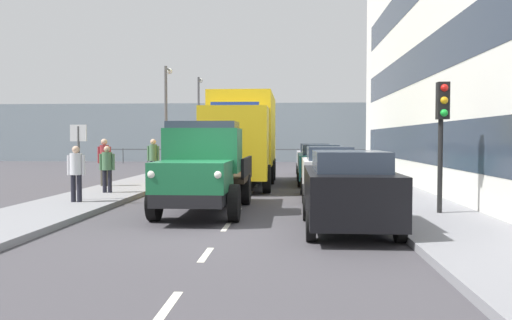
% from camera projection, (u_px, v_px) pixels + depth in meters
% --- Properties ---
extents(ground_plane, '(80.00, 80.00, 0.00)m').
position_uv_depth(ground_plane, '(256.00, 186.00, 21.46)').
color(ground_plane, '#423F44').
extents(sidewalk_left, '(2.54, 39.32, 0.15)m').
position_uv_depth(sidewalk_left, '(375.00, 185.00, 21.13)').
color(sidewalk_left, gray).
rests_on(sidewalk_left, ground_plane).
extents(sidewalk_right, '(2.54, 39.32, 0.15)m').
position_uv_depth(sidewalk_right, '(141.00, 184.00, 21.79)').
color(sidewalk_right, gray).
rests_on(sidewalk_right, ground_plane).
extents(road_centreline_markings, '(0.12, 35.13, 0.01)m').
position_uv_depth(road_centreline_markings, '(255.00, 188.00, 20.54)').
color(road_centreline_markings, silver).
rests_on(road_centreline_markings, ground_plane).
extents(building_terrace, '(6.91, 25.66, 12.12)m').
position_uv_depth(building_terrace, '(510.00, 30.00, 19.23)').
color(building_terrace, silver).
rests_on(building_terrace, ground_plane).
extents(sea_horizon, '(80.00, 0.80, 5.00)m').
position_uv_depth(sea_horizon, '(274.00, 133.00, 43.94)').
color(sea_horizon, '#84939E').
rests_on(sea_horizon, ground_plane).
extents(seawall_railing, '(28.08, 0.08, 1.20)m').
position_uv_depth(seawall_railing, '(272.00, 152.00, 40.42)').
color(seawall_railing, '#4C5156').
rests_on(seawall_railing, ground_plane).
extents(truck_vintage_green, '(2.17, 5.64, 2.43)m').
position_uv_depth(truck_vintage_green, '(203.00, 169.00, 13.57)').
color(truck_vintage_green, black).
rests_on(truck_vintage_green, ground_plane).
extents(lorry_cargo_yellow, '(2.58, 8.20, 3.87)m').
position_uv_depth(lorry_cargo_yellow, '(242.00, 136.00, 21.47)').
color(lorry_cargo_yellow, gold).
rests_on(lorry_cargo_yellow, ground_plane).
extents(car_black_kerbside_near, '(1.87, 4.12, 1.72)m').
position_uv_depth(car_black_kerbside_near, '(348.00, 189.00, 11.05)').
color(car_black_kerbside_near, black).
rests_on(car_black_kerbside_near, ground_plane).
extents(car_white_kerbside_1, '(1.77, 3.99, 1.72)m').
position_uv_depth(car_white_kerbside_1, '(328.00, 172.00, 16.84)').
color(car_white_kerbside_1, white).
rests_on(car_white_kerbside_1, ground_plane).
extents(car_teal_kerbside_2, '(1.90, 4.40, 1.72)m').
position_uv_depth(car_teal_kerbside_2, '(319.00, 164.00, 22.21)').
color(car_teal_kerbside_2, '#1E6670').
rests_on(car_teal_kerbside_2, ground_plane).
extents(car_silver_kerbside_3, '(1.87, 4.19, 1.72)m').
position_uv_depth(car_silver_kerbside_3, '(314.00, 159.00, 27.40)').
color(car_silver_kerbside_3, '#B7BABF').
rests_on(car_silver_kerbside_3, ground_plane).
extents(car_red_oppositeside_0, '(1.96, 4.00, 1.72)m').
position_uv_depth(car_red_oppositeside_0, '(204.00, 162.00, 24.35)').
color(car_red_oppositeside_0, '#B21E1E').
rests_on(car_red_oppositeside_0, ground_plane).
extents(pedestrian_couple_b, '(0.53, 0.34, 1.62)m').
position_uv_depth(pedestrian_couple_b, '(76.00, 169.00, 14.85)').
color(pedestrian_couple_b, black).
rests_on(pedestrian_couple_b, sidewalk_right).
extents(pedestrian_with_bag, '(0.53, 0.34, 1.58)m').
position_uv_depth(pedestrian_with_bag, '(107.00, 165.00, 17.43)').
color(pedestrian_with_bag, black).
rests_on(pedestrian_with_bag, sidewalk_right).
extents(pedestrian_couple_a, '(0.53, 0.34, 1.82)m').
position_uv_depth(pedestrian_couple_a, '(104.00, 158.00, 19.88)').
color(pedestrian_couple_a, '#4C473D').
rests_on(pedestrian_couple_a, sidewalk_right).
extents(pedestrian_by_lamp, '(0.53, 0.34, 1.82)m').
position_uv_depth(pedestrian_by_lamp, '(153.00, 156.00, 22.07)').
color(pedestrian_by_lamp, '#383342').
rests_on(pedestrian_by_lamp, sidewalk_right).
extents(traffic_light_near, '(0.28, 0.41, 3.20)m').
position_uv_depth(traffic_light_near, '(442.00, 118.00, 12.52)').
color(traffic_light_near, black).
rests_on(traffic_light_near, sidewalk_left).
extents(lamp_post_promenade, '(0.32, 1.14, 5.59)m').
position_uv_depth(lamp_post_promenade, '(167.00, 109.00, 26.82)').
color(lamp_post_promenade, '#59595B').
rests_on(lamp_post_promenade, sidewalk_right).
extents(lamp_post_far, '(0.32, 1.14, 6.15)m').
position_uv_depth(lamp_post_far, '(199.00, 112.00, 36.30)').
color(lamp_post_far, '#59595B').
rests_on(lamp_post_far, sidewalk_right).
extents(street_sign, '(0.50, 0.07, 2.25)m').
position_uv_depth(street_sign, '(79.00, 149.00, 15.41)').
color(street_sign, '#4C4C4C').
rests_on(street_sign, sidewalk_right).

